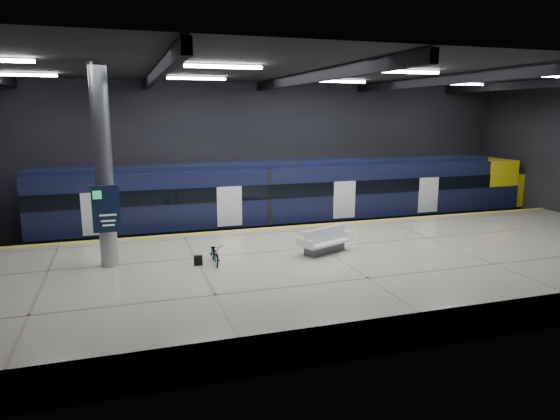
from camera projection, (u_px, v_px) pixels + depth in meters
name	position (u px, v px, depth m)	size (l,w,h in m)	color
ground	(311.00, 266.00, 21.11)	(30.00, 30.00, 0.00)	black
room_shell	(313.00, 130.00, 20.01)	(30.10, 16.10, 8.05)	black
platform	(336.00, 271.00, 18.66)	(30.00, 11.00, 1.10)	beige
safety_strip	(290.00, 227.00, 23.46)	(30.00, 0.40, 0.01)	yellow
rails	(273.00, 235.00, 26.23)	(30.00, 1.52, 0.16)	gray
train	(312.00, 196.00, 26.51)	(29.40, 2.84, 3.79)	black
bench	(325.00, 244.00, 19.11)	(2.39, 1.72, 0.98)	#595B60
bicycle	(215.00, 253.00, 17.69)	(0.50, 1.43, 0.75)	#99999E
pannier_bag	(198.00, 260.00, 17.55)	(0.30, 0.18, 0.35)	black
info_column	(104.00, 170.00, 16.89)	(0.90, 0.78, 6.90)	#9EA0A5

